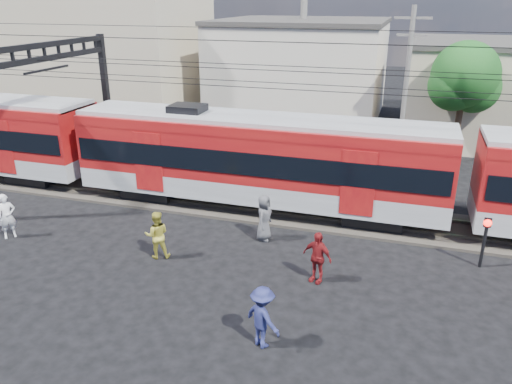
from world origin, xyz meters
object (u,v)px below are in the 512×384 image
pedestrian_a (7,216)px  crossing_signal (486,233)px  pedestrian_c (262,317)px  commuter_train (262,157)px

pedestrian_a → crossing_signal: size_ratio=0.96×
pedestrian_a → pedestrian_c: pedestrian_a is taller
pedestrian_c → pedestrian_a: bearing=13.3°
commuter_train → crossing_signal: bearing=-16.9°
pedestrian_a → crossing_signal: 17.74m
pedestrian_a → crossing_signal: crossing_signal is taller
commuter_train → pedestrian_a: bearing=-146.9°
crossing_signal → pedestrian_a: bearing=-170.3°
pedestrian_a → pedestrian_c: size_ratio=1.00×
pedestrian_a → pedestrian_c: 11.86m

